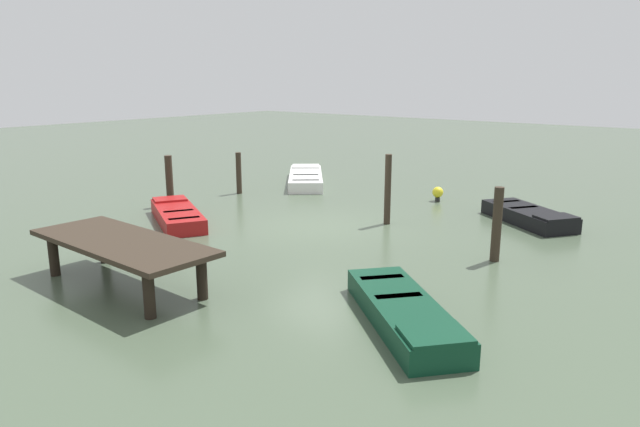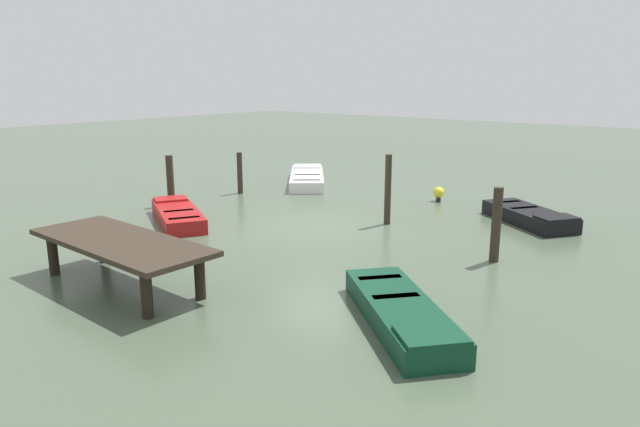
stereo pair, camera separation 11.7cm
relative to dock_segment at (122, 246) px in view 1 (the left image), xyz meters
The scene contains 11 objects.
ground_plane 6.12m from the dock_segment, 90.73° to the right, with size 80.00×80.00×0.00m, color #475642.
dock_segment is the anchor object (origin of this frame).
rowboat_dark_green 5.55m from the dock_segment, 160.36° to the right, with size 3.30×3.02×0.46m.
rowboat_red 5.13m from the dock_segment, 49.25° to the right, with size 3.40×2.50×0.46m.
rowboat_white 11.69m from the dock_segment, 67.88° to the right, with size 3.62×4.01×0.46m.
rowboat_black 10.95m from the dock_segment, 114.14° to the right, with size 3.08×2.61×0.46m.
mooring_piling_near_left 7.90m from the dock_segment, 129.82° to the right, with size 0.21×0.21×1.68m, color #33281E.
mooring_piling_mid_left 7.55m from the dock_segment, 100.73° to the right, with size 0.18×0.18×1.96m, color #33281E.
mooring_piling_near_right 7.33m from the dock_segment, 44.13° to the right, with size 0.23×0.23×1.61m, color #33281E.
mooring_piling_far_right 9.30m from the dock_segment, 57.59° to the right, with size 0.19×0.19×1.45m, color #33281E.
marker_buoy 11.11m from the dock_segment, 95.76° to the right, with size 0.36×0.36×0.48m.
Camera 1 is at (-9.50, 11.98, 4.00)m, focal length 32.08 mm.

